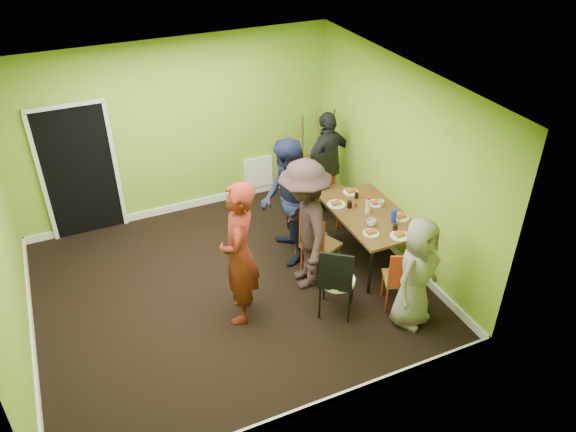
# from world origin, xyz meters

# --- Properties ---
(ground) EXTENTS (5.00, 5.00, 0.00)m
(ground) POSITION_xyz_m (0.00, 0.00, 0.00)
(ground) COLOR black
(ground) RESTS_ON ground
(room_walls) EXTENTS (5.04, 4.54, 2.82)m
(room_walls) POSITION_xyz_m (-0.02, 0.04, 0.99)
(room_walls) COLOR #83AF2D
(room_walls) RESTS_ON ground
(dining_table) EXTENTS (0.90, 1.50, 0.75)m
(dining_table) POSITION_xyz_m (2.05, -0.15, 0.70)
(dining_table) COLOR black
(dining_table) RESTS_ON ground
(chair_left_far) EXTENTS (0.43, 0.43, 0.85)m
(chair_left_far) POSITION_xyz_m (1.24, 0.21, 0.48)
(chair_left_far) COLOR red
(chair_left_far) RESTS_ON ground
(chair_left_near) EXTENTS (0.57, 0.57, 1.04)m
(chair_left_near) POSITION_xyz_m (1.18, -0.23, 0.58)
(chair_left_near) COLOR red
(chair_left_near) RESTS_ON ground
(chair_back_end) EXTENTS (0.63, 0.68, 1.13)m
(chair_back_end) POSITION_xyz_m (2.03, 1.11, 0.80)
(chair_back_end) COLOR red
(chair_back_end) RESTS_ON ground
(chair_front_end) EXTENTS (0.49, 0.49, 0.91)m
(chair_front_end) POSITION_xyz_m (1.85, -1.23, 0.51)
(chair_front_end) COLOR red
(chair_front_end) RESTS_ON ground
(chair_bentwood) EXTENTS (0.56, 0.57, 1.04)m
(chair_bentwood) POSITION_xyz_m (1.06, -1.02, 0.58)
(chair_bentwood) COLOR black
(chair_bentwood) RESTS_ON ground
(easel) EXTENTS (0.61, 0.57, 1.51)m
(easel) POSITION_xyz_m (2.20, 1.89, 0.75)
(easel) COLOR brown
(easel) RESTS_ON ground
(plate_near_left) EXTENTS (0.26, 0.26, 0.01)m
(plate_near_left) POSITION_xyz_m (1.73, 0.26, 0.76)
(plate_near_left) COLOR white
(plate_near_left) RESTS_ON dining_table
(plate_near_right) EXTENTS (0.22, 0.22, 0.01)m
(plate_near_right) POSITION_xyz_m (1.80, -0.56, 0.76)
(plate_near_right) COLOR white
(plate_near_right) RESTS_ON dining_table
(plate_far_back) EXTENTS (0.23, 0.23, 0.01)m
(plate_far_back) POSITION_xyz_m (2.09, 0.48, 0.76)
(plate_far_back) COLOR white
(plate_far_back) RESTS_ON dining_table
(plate_far_front) EXTENTS (0.26, 0.26, 0.01)m
(plate_far_front) POSITION_xyz_m (2.12, -0.77, 0.76)
(plate_far_front) COLOR white
(plate_far_front) RESTS_ON dining_table
(plate_wall_back) EXTENTS (0.22, 0.22, 0.01)m
(plate_wall_back) POSITION_xyz_m (2.26, 0.05, 0.76)
(plate_wall_back) COLOR white
(plate_wall_back) RESTS_ON dining_table
(plate_wall_front) EXTENTS (0.24, 0.24, 0.01)m
(plate_wall_front) POSITION_xyz_m (2.38, -0.40, 0.76)
(plate_wall_front) COLOR white
(plate_wall_front) RESTS_ON dining_table
(thermos) EXTENTS (0.07, 0.07, 0.23)m
(thermos) POSITION_xyz_m (2.02, -0.10, 0.86)
(thermos) COLOR white
(thermos) RESTS_ON dining_table
(blue_bottle) EXTENTS (0.07, 0.07, 0.19)m
(blue_bottle) POSITION_xyz_m (2.23, -0.44, 0.84)
(blue_bottle) COLOR #1C25D3
(blue_bottle) RESTS_ON dining_table
(orange_bottle) EXTENTS (0.04, 0.04, 0.08)m
(orange_bottle) POSITION_xyz_m (1.95, 0.10, 0.79)
(orange_bottle) COLOR red
(orange_bottle) RESTS_ON dining_table
(glass_mid) EXTENTS (0.07, 0.07, 0.10)m
(glass_mid) POSITION_xyz_m (1.86, 0.12, 0.80)
(glass_mid) COLOR black
(glass_mid) RESTS_ON dining_table
(glass_back) EXTENTS (0.06, 0.06, 0.09)m
(glass_back) POSITION_xyz_m (2.08, 0.30, 0.79)
(glass_back) COLOR black
(glass_back) RESTS_ON dining_table
(glass_front) EXTENTS (0.06, 0.06, 0.09)m
(glass_front) POSITION_xyz_m (2.13, -0.63, 0.80)
(glass_front) COLOR black
(glass_front) RESTS_ON dining_table
(cup_a) EXTENTS (0.12, 0.12, 0.10)m
(cup_a) POSITION_xyz_m (1.90, -0.40, 0.80)
(cup_a) COLOR white
(cup_a) RESTS_ON dining_table
(cup_b) EXTENTS (0.10, 0.10, 0.09)m
(cup_b) POSITION_xyz_m (2.28, -0.03, 0.79)
(cup_b) COLOR white
(cup_b) RESTS_ON dining_table
(person_standing) EXTENTS (0.70, 0.82, 1.90)m
(person_standing) POSITION_xyz_m (-0.01, -0.53, 0.95)
(person_standing) COLOR #611B10
(person_standing) RESTS_ON ground
(person_left_far) EXTENTS (0.86, 1.01, 1.84)m
(person_left_far) POSITION_xyz_m (1.00, 0.34, 0.92)
(person_left_far) COLOR #151B35
(person_left_far) RESTS_ON ground
(person_left_near) EXTENTS (0.89, 1.29, 1.84)m
(person_left_near) POSITION_xyz_m (0.97, -0.26, 0.92)
(person_left_near) COLOR black
(person_left_near) RESTS_ON ground
(person_back_end) EXTENTS (1.06, 0.73, 1.68)m
(person_back_end) POSITION_xyz_m (2.14, 1.34, 0.84)
(person_back_end) COLOR black
(person_back_end) RESTS_ON ground
(person_front_end) EXTENTS (0.85, 0.72, 1.48)m
(person_front_end) POSITION_xyz_m (1.87, -1.48, 0.74)
(person_front_end) COLOR gray
(person_front_end) RESTS_ON ground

